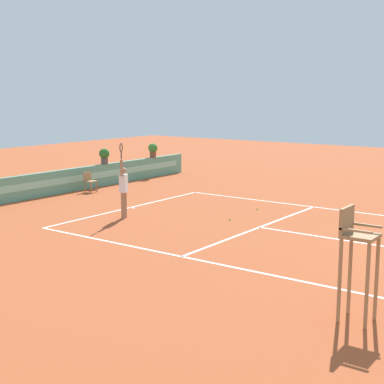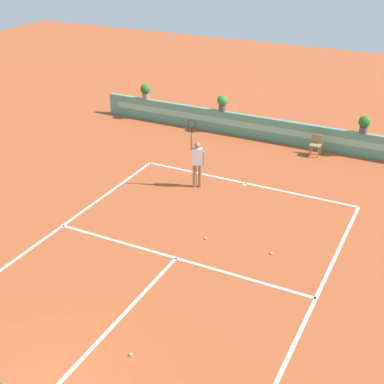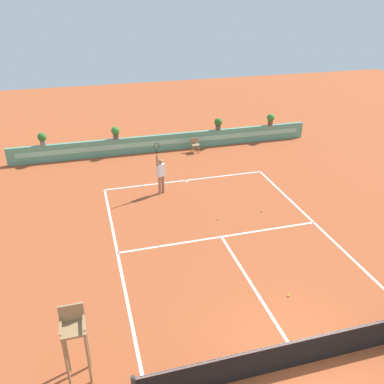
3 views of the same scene
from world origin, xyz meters
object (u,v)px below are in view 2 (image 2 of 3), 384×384
tennis_player (197,160)px  tennis_ball_near_baseline (131,354)px  potted_plant_far_left (145,90)px  ball_kid_chair (316,144)px  tennis_ball_mid_court (206,238)px  potted_plant_right (364,123)px  tennis_ball_by_sideline (271,253)px  potted_plant_left (222,102)px

tennis_player → tennis_ball_near_baseline: 8.72m
tennis_ball_near_baseline → potted_plant_far_left: 16.03m
tennis_player → tennis_ball_near_baseline: size_ratio=38.01×
ball_kid_chair → tennis_player: size_ratio=0.33×
ball_kid_chair → tennis_ball_mid_court: ball_kid_chair is taller
tennis_ball_mid_court → potted_plant_right: potted_plant_right is taller
potted_plant_right → tennis_player: bearing=-130.4°
tennis_ball_mid_court → potted_plant_far_left: size_ratio=0.09×
tennis_ball_mid_court → tennis_ball_by_sideline: size_ratio=1.00×
potted_plant_far_left → potted_plant_right: same height
ball_kid_chair → tennis_ball_near_baseline: bearing=-92.8°
tennis_ball_near_baseline → potted_plant_far_left: size_ratio=0.09×
ball_kid_chair → tennis_player: tennis_player is taller
tennis_player → potted_plant_far_left: size_ratio=3.57×
tennis_ball_mid_court → ball_kid_chair: bearing=81.1°
tennis_player → tennis_ball_near_baseline: (2.41, -8.32, -1.02)m
potted_plant_far_left → potted_plant_right: size_ratio=1.00×
tennis_player → potted_plant_left: tennis_player is taller
tennis_player → tennis_ball_by_sideline: bearing=-37.6°
tennis_ball_by_sideline → potted_plant_right: size_ratio=0.09×
tennis_ball_by_sideline → potted_plant_left: bearing=122.1°
potted_plant_far_left → potted_plant_left: size_ratio=1.00×
tennis_ball_mid_court → potted_plant_left: 9.38m
potted_plant_right → potted_plant_left: 6.21m
tennis_ball_near_baseline → tennis_ball_mid_court: 5.24m
potted_plant_far_left → tennis_ball_near_baseline: bearing=-60.4°
tennis_ball_by_sideline → potted_plant_far_left: (-9.37, 8.55, 1.38)m
potted_plant_left → tennis_ball_near_baseline: bearing=-74.3°
ball_kid_chair → tennis_ball_by_sideline: bearing=-84.0°
tennis_ball_by_sideline → potted_plant_right: (0.85, 8.55, 1.38)m
ball_kid_chair → potted_plant_left: size_ratio=1.17×
tennis_ball_by_sideline → potted_plant_left: size_ratio=0.09×
ball_kid_chair → tennis_ball_near_baseline: 13.17m
ball_kid_chair → potted_plant_far_left: potted_plant_far_left is taller
ball_kid_chair → tennis_ball_near_baseline: (-0.65, -13.15, -0.44)m
potted_plant_far_left → potted_plant_left: (4.00, 0.00, 0.00)m
tennis_ball_by_sideline → potted_plant_left: (-5.37, 8.55, 1.38)m
tennis_player → tennis_ball_by_sideline: tennis_player is taller
tennis_ball_by_sideline → tennis_player: bearing=142.4°
ball_kid_chair → tennis_ball_by_sideline: 7.88m
ball_kid_chair → potted_plant_right: (1.67, 0.73, 0.93)m
ball_kid_chair → tennis_player: (-3.07, -4.83, 0.57)m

